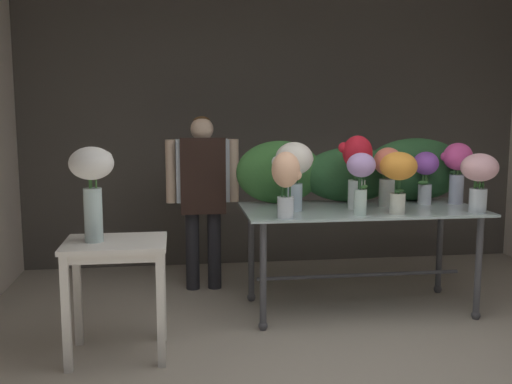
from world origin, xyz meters
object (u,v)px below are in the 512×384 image
Objects in this scene: vase_peach_carnations at (286,179)px; vase_violet_tulips at (425,171)px; display_table_glass at (360,224)px; vase_coral_peonies at (388,172)px; vase_sunset_snapdragons at (398,172)px; vase_fuchsia_anemones at (457,165)px; vase_white_roses_tall at (92,179)px; side_table_white at (116,259)px; vase_crimson_stock at (357,164)px; florist at (203,184)px; vase_lilac_ranunculus at (361,174)px; vase_blush_lilies at (479,175)px; vase_ivory_hydrangea at (294,166)px.

vase_peach_carnations is 1.11× the size of vase_violet_tulips.
vase_coral_peonies reaches higher than display_table_glass.
vase_fuchsia_anemones reaches higher than vase_sunset_snapdragons.
vase_sunset_snapdragons is 2.17m from vase_white_roses_tall.
vase_fuchsia_anemones reaches higher than side_table_white.
vase_crimson_stock is (-0.05, -0.03, 0.48)m from display_table_glass.
vase_sunset_snapdragons is (1.39, -1.02, 0.19)m from florist.
florist is 3.08× the size of vase_fuchsia_anemones.
vase_violet_tulips is 0.71× the size of vase_white_roses_tall.
florist is 3.36× the size of vase_lilac_ranunculus.
vase_violet_tulips is at bearing 10.19° from vase_coral_peonies.
vase_coral_peonies is 0.34m from vase_sunset_snapdragons.
vase_violet_tulips is at bearing 20.50° from vase_peach_carnations.
side_table_white is 1.53× the size of vase_fuchsia_anemones.
vase_sunset_snapdragons is 0.63m from vase_blush_lilies.
vase_coral_peonies is at bearing 6.76° from vase_ivory_hydrangea.
display_table_glass is 1.21× the size of florist.
vase_coral_peonies is (0.23, 0.05, 0.41)m from display_table_glass.
side_table_white is 1.66× the size of vase_sunset_snapdragons.
vase_fuchsia_anemones reaches higher than vase_lilac_ranunculus.
florist is 3.27× the size of vase_coral_peonies.
vase_ivory_hydrangea reaches higher than vase_coral_peonies.
vase_blush_lilies is at bearing -31.45° from vase_coral_peonies.
vase_peach_carnations is 1.03× the size of vase_sunset_snapdragons.
display_table_glass is 1.94m from side_table_white.
vase_fuchsia_anemones is 0.83× the size of vase_white_roses_tall.
vase_violet_tulips reaches higher than side_table_white.
vase_crimson_stock reaches higher than vase_white_roses_tall.
vase_coral_peonies reaches higher than vase_violet_tulips.
vase_coral_peonies is 1.02× the size of vase_sunset_snapdragons.
vase_fuchsia_anemones is (0.84, 0.10, 0.45)m from display_table_glass.
vase_ivory_hydrangea reaches higher than vase_lilac_ranunculus.
vase_peach_carnations is at bearing -152.19° from display_table_glass.
vase_sunset_snapdragons reaches higher than display_table_glass.
florist reaches higher than vase_white_roses_tall.
display_table_glass is at bearing 27.81° from vase_peach_carnations.
vase_peach_carnations is (0.54, -1.08, 0.16)m from florist.
vase_ivory_hydrangea is at bearing 169.03° from vase_blush_lilies.
vase_peach_carnations is at bearing -163.20° from vase_fuchsia_anemones.
vase_crimson_stock is at bearing -33.26° from florist.
vase_lilac_ranunculus is (-0.33, -0.35, 0.02)m from vase_coral_peonies.
vase_ivory_hydrangea is 0.77m from vase_sunset_snapdragons.
vase_fuchsia_anemones is (1.50, 0.45, 0.03)m from vase_peach_carnations.
vase_fuchsia_anemones reaches higher than vase_coral_peonies.
vase_coral_peonies is 0.98m from vase_peach_carnations.
vase_blush_lilies is at bearing -27.18° from florist.
florist is at bearing 160.76° from vase_violet_tulips.
vase_lilac_ranunculus is 1.03× the size of vase_blush_lilies.
display_table_glass is 0.48m from vase_crimson_stock.
vase_fuchsia_anemones is at bearing 6.96° from display_table_glass.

